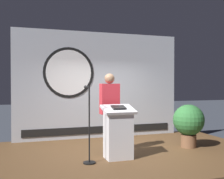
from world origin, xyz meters
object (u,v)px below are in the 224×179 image
(microphone_stand, at_px, (89,136))
(speaker_person, at_px, (110,112))
(potted_plant, at_px, (189,122))
(podium, at_px, (118,133))

(microphone_stand, bearing_deg, speaker_person, 44.20)
(speaker_person, relative_size, potted_plant, 1.70)
(microphone_stand, xyz_separation_m, potted_plant, (2.56, 0.52, 0.09))
(microphone_stand, height_order, potted_plant, microphone_stand)
(speaker_person, distance_m, potted_plant, 1.98)
(potted_plant, bearing_deg, speaker_person, 177.87)
(speaker_person, height_order, potted_plant, speaker_person)
(podium, height_order, potted_plant, podium)
(podium, xyz_separation_m, microphone_stand, (-0.63, -0.11, -0.00))
(podium, relative_size, potted_plant, 1.06)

